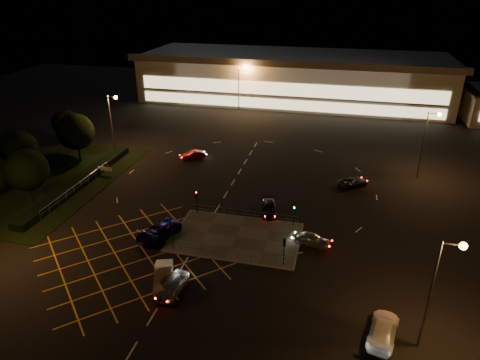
% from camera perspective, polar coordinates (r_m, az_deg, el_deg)
% --- Properties ---
extents(ground, '(180.00, 180.00, 0.00)m').
position_cam_1_polar(ground, '(51.11, -2.16, -6.18)').
color(ground, black).
rests_on(ground, ground).
extents(pedestrian_island, '(14.00, 9.00, 0.12)m').
position_cam_1_polar(pedestrian_island, '(49.00, -0.52, -7.59)').
color(pedestrian_island, '#4C4944').
rests_on(pedestrian_island, ground).
extents(grass_verge, '(18.00, 30.00, 0.08)m').
position_cam_1_polar(grass_verge, '(67.94, -24.06, -0.14)').
color(grass_verge, black).
rests_on(grass_verge, ground).
extents(hedge, '(2.00, 26.00, 1.00)m').
position_cam_1_polar(hedge, '(64.92, -20.60, -0.23)').
color(hedge, black).
rests_on(hedge, ground).
extents(supermarket, '(72.00, 26.50, 10.50)m').
position_cam_1_polar(supermarket, '(106.74, 7.05, 13.49)').
color(supermarket, beige).
rests_on(supermarket, ground).
extents(streetlight_se, '(1.78, 0.56, 10.03)m').
position_cam_1_polar(streetlight_se, '(35.34, 25.06, -12.08)').
color(streetlight_se, slate).
rests_on(streetlight_se, ground).
extents(streetlight_nw, '(1.78, 0.56, 10.03)m').
position_cam_1_polar(streetlight_nw, '(72.59, -16.62, 8.11)').
color(streetlight_nw, slate).
rests_on(streetlight_nw, ground).
extents(streetlight_ne, '(1.78, 0.56, 10.03)m').
position_cam_1_polar(streetlight_ne, '(66.23, 23.75, 5.41)').
color(streetlight_ne, slate).
rests_on(streetlight_ne, ground).
extents(streetlight_far_left, '(1.78, 0.56, 10.03)m').
position_cam_1_polar(streetlight_far_left, '(94.66, 0.09, 12.95)').
color(streetlight_far_left, slate).
rests_on(streetlight_far_left, ground).
extents(streetlight_far_right, '(1.78, 0.56, 10.03)m').
position_cam_1_polar(streetlight_far_right, '(95.84, 24.80, 10.84)').
color(streetlight_far_right, slate).
rests_on(streetlight_far_right, ground).
extents(signal_sw, '(0.28, 0.30, 3.15)m').
position_cam_1_polar(signal_sw, '(46.25, -9.04, -6.74)').
color(signal_sw, black).
rests_on(signal_sw, pedestrian_island).
extents(signal_se, '(0.28, 0.30, 3.15)m').
position_cam_1_polar(signal_se, '(43.53, 5.93, -8.77)').
color(signal_se, black).
rests_on(signal_se, pedestrian_island).
extents(signal_nw, '(0.28, 0.30, 3.15)m').
position_cam_1_polar(signal_nw, '(52.70, -5.81, -2.32)').
color(signal_nw, black).
rests_on(signal_nw, pedestrian_island).
extents(signal_ne, '(0.28, 0.30, 3.15)m').
position_cam_1_polar(signal_ne, '(50.33, 7.24, -3.80)').
color(signal_ne, black).
rests_on(signal_ne, pedestrian_island).
extents(tree_b, '(5.40, 5.40, 7.35)m').
position_cam_1_polar(tree_b, '(68.77, -27.40, 3.67)').
color(tree_b, black).
rests_on(tree_b, ground).
extents(tree_c, '(5.76, 5.76, 7.84)m').
position_cam_1_polar(tree_c, '(72.18, -21.07, 6.03)').
color(tree_c, black).
rests_on(tree_c, ground).
extents(tree_d, '(4.68, 4.68, 6.37)m').
position_cam_1_polar(tree_d, '(80.48, -22.23, 7.01)').
color(tree_d, black).
rests_on(tree_d, ground).
extents(tree_e, '(5.40, 5.40, 7.35)m').
position_cam_1_polar(tree_e, '(60.80, -26.56, 1.24)').
color(tree_e, black).
rests_on(tree_e, ground).
extents(car_near_silver, '(2.25, 4.60, 1.51)m').
position_cam_1_polar(car_near_silver, '(41.50, -9.02, -13.67)').
color(car_near_silver, silver).
rests_on(car_near_silver, ground).
extents(car_queue_white, '(3.21, 5.07, 1.58)m').
position_cam_1_polar(car_queue_white, '(42.60, -10.17, -12.54)').
color(car_queue_white, '#BBBBBB').
rests_on(car_queue_white, ground).
extents(car_left_blue, '(4.55, 6.10, 1.54)m').
position_cam_1_polar(car_left_blue, '(49.48, -10.82, -6.77)').
color(car_left_blue, '#0E0C48').
rests_on(car_left_blue, ground).
extents(car_far_dkgrey, '(2.82, 4.88, 1.33)m').
position_cam_1_polar(car_far_dkgrey, '(53.63, 3.91, -3.78)').
color(car_far_dkgrey, black).
rests_on(car_far_dkgrey, ground).
extents(car_right_silver, '(4.19, 2.31, 1.35)m').
position_cam_1_polar(car_right_silver, '(48.12, 9.56, -7.79)').
color(car_right_silver, '#B9BDC1').
rests_on(car_right_silver, ground).
extents(car_circ_red, '(3.88, 3.32, 1.26)m').
position_cam_1_polar(car_circ_red, '(70.32, -6.28, 3.35)').
color(car_circ_red, maroon).
rests_on(car_circ_red, ground).
extents(car_east_grey, '(4.86, 4.52, 1.27)m').
position_cam_1_polar(car_east_grey, '(62.42, 14.80, -0.28)').
color(car_east_grey, black).
rests_on(car_east_grey, ground).
extents(car_approach_white, '(3.16, 5.55, 1.51)m').
position_cam_1_polar(car_approach_white, '(38.63, 18.55, -18.39)').
color(car_approach_white, silver).
rests_on(car_approach_white, ground).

